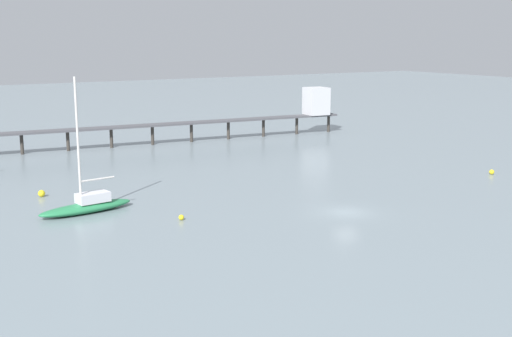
% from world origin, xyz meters
% --- Properties ---
extents(ground_plane, '(400.00, 400.00, 0.00)m').
position_xyz_m(ground_plane, '(0.00, 0.00, 0.00)').
color(ground_plane, gray).
extents(pier, '(68.12, 9.18, 8.11)m').
position_xyz_m(pier, '(15.57, 47.22, 4.36)').
color(pier, '#4C4C51').
rests_on(pier, ground_plane).
extents(sailboat_green, '(9.82, 3.68, 13.29)m').
position_xyz_m(sailboat_green, '(-21.71, 13.34, 0.82)').
color(sailboat_green, '#287F4C').
rests_on(sailboat_green, ground_plane).
extents(mooring_buoy_outer, '(0.75, 0.75, 0.75)m').
position_xyz_m(mooring_buoy_outer, '(-23.96, 22.21, 0.38)').
color(mooring_buoy_outer, yellow).
rests_on(mooring_buoy_outer, ground_plane).
extents(mooring_buoy_near, '(0.62, 0.62, 0.62)m').
position_xyz_m(mooring_buoy_near, '(27.17, 4.77, 0.31)').
color(mooring_buoy_near, yellow).
rests_on(mooring_buoy_near, ground_plane).
extents(mooring_buoy_far, '(0.52, 0.52, 0.52)m').
position_xyz_m(mooring_buoy_far, '(-15.05, 5.94, 0.26)').
color(mooring_buoy_far, yellow).
rests_on(mooring_buoy_far, ground_plane).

